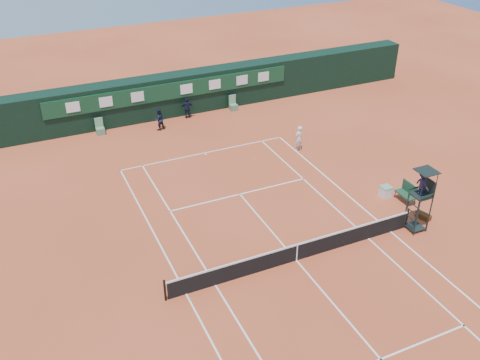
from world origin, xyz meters
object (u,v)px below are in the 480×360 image
at_px(umpire_chair, 422,188).
at_px(cooler, 386,191).
at_px(tennis_net, 297,252).
at_px(player_bench, 407,192).
at_px(player, 299,138).

xyz_separation_m(umpire_chair, cooler, (0.58, 3.14, -2.13)).
height_order(tennis_net, cooler, tennis_net).
height_order(player_bench, player, player).
bearing_deg(player, player_bench, 85.84).
height_order(umpire_chair, player_bench, umpire_chair).
bearing_deg(player, umpire_chair, 74.72).
xyz_separation_m(tennis_net, player_bench, (8.06, 1.96, 0.09)).
bearing_deg(umpire_chair, player, 95.90).
xyz_separation_m(cooler, player, (-1.62, 6.93, 0.52)).
height_order(umpire_chair, player, umpire_chair).
distance_m(umpire_chair, player_bench, 3.24).
xyz_separation_m(player_bench, player, (-2.38, 7.79, 0.25)).
bearing_deg(umpire_chair, cooler, 79.48).
bearing_deg(cooler, player_bench, -48.64).
xyz_separation_m(tennis_net, player, (5.68, 9.75, 0.34)).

